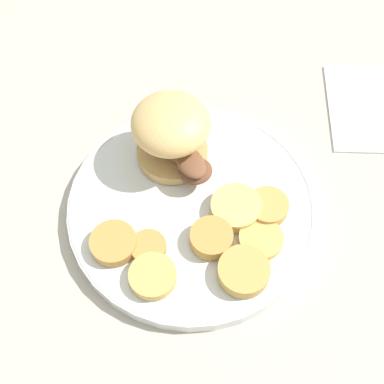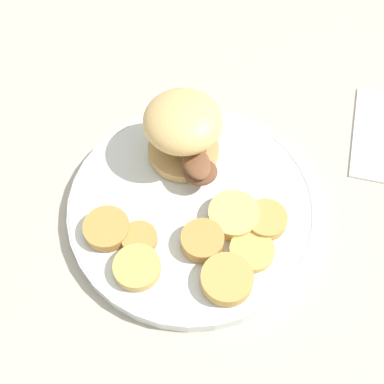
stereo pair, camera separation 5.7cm
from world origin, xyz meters
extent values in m
plane|color=#B2A899|center=(0.00, 0.00, 0.00)|extent=(4.00, 4.00, 0.00)
cylinder|color=silver|center=(0.00, 0.00, 0.01)|extent=(0.28, 0.28, 0.02)
torus|color=silver|center=(0.00, 0.00, 0.02)|extent=(0.28, 0.28, 0.01)
cylinder|color=tan|center=(-0.07, 0.01, 0.03)|extent=(0.08, 0.08, 0.01)
ellipsoid|color=brown|center=(-0.02, 0.02, 0.04)|extent=(0.04, 0.05, 0.01)
ellipsoid|color=#563323|center=(-0.08, 0.01, 0.05)|extent=(0.05, 0.05, 0.02)
ellipsoid|color=#563323|center=(-0.07, 0.02, 0.05)|extent=(0.06, 0.07, 0.01)
ellipsoid|color=brown|center=(-0.03, 0.02, 0.05)|extent=(0.05, 0.03, 0.01)
ellipsoid|color=brown|center=(-0.05, 0.02, 0.04)|extent=(0.03, 0.04, 0.02)
ellipsoid|color=brown|center=(-0.07, 0.02, 0.04)|extent=(0.04, 0.05, 0.02)
ellipsoid|color=brown|center=(-0.07, 0.01, 0.05)|extent=(0.04, 0.03, 0.01)
ellipsoid|color=#DBB26B|center=(-0.07, 0.01, 0.08)|extent=(0.09, 0.09, 0.04)
cylinder|color=#BC8942|center=(0.05, -0.01, 0.03)|extent=(0.05, 0.05, 0.02)
cylinder|color=#BC8942|center=(0.00, -0.10, 0.03)|extent=(0.05, 0.05, 0.01)
cylinder|color=tan|center=(0.08, 0.04, 0.02)|extent=(0.05, 0.05, 0.01)
cylinder|color=tan|center=(0.05, 0.07, 0.03)|extent=(0.05, 0.05, 0.01)
cylinder|color=tan|center=(0.05, -0.08, 0.03)|extent=(0.05, 0.05, 0.01)
cylinder|color=tan|center=(0.10, 0.00, 0.03)|extent=(0.05, 0.05, 0.02)
cylinder|color=#BC8942|center=(0.02, -0.07, 0.02)|extent=(0.04, 0.04, 0.01)
cylinder|color=#DBB766|center=(0.03, 0.04, 0.03)|extent=(0.06, 0.06, 0.02)
camera|label=1|loc=(0.25, -0.16, 0.54)|focal=50.00mm
camera|label=2|loc=(0.27, -0.10, 0.54)|focal=50.00mm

